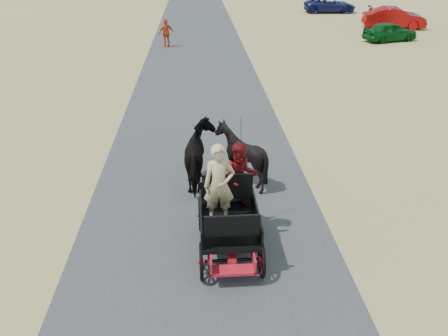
{
  "coord_description": "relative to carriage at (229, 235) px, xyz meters",
  "views": [
    {
      "loc": [
        -0.07,
        -6.39,
        6.18
      ],
      "look_at": [
        0.52,
        3.04,
        1.2
      ],
      "focal_mm": 35.0,
      "sensor_mm": 36.0,
      "label": 1
    }
  ],
  "objects": [
    {
      "name": "ground",
      "position": [
        -0.52,
        -1.44,
        -0.36
      ],
      "size": [
        140.0,
        140.0,
        0.0
      ],
      "primitive_type": "plane",
      "color": "tan"
    },
    {
      "name": "road",
      "position": [
        -0.52,
        -1.44,
        -0.35
      ],
      "size": [
        6.0,
        140.0,
        0.01
      ],
      "primitive_type": "cube",
      "color": "#38383A",
      "rests_on": "ground"
    },
    {
      "name": "carriage",
      "position": [
        0.0,
        0.0,
        0.0
      ],
      "size": [
        1.3,
        2.4,
        0.72
      ],
      "primitive_type": null,
      "color": "black",
      "rests_on": "ground"
    },
    {
      "name": "horse_left",
      "position": [
        -0.55,
        3.0,
        0.49
      ],
      "size": [
        0.91,
        2.01,
        1.7
      ],
      "primitive_type": "imported",
      "rotation": [
        0.0,
        0.0,
        3.14
      ],
      "color": "black",
      "rests_on": "ground"
    },
    {
      "name": "horse_right",
      "position": [
        0.55,
        3.0,
        0.49
      ],
      "size": [
        1.37,
        1.54,
        1.7
      ],
      "primitive_type": "imported",
      "rotation": [
        0.0,
        0.0,
        3.14
      ],
      "color": "black",
      "rests_on": "ground"
    },
    {
      "name": "driver_man",
      "position": [
        -0.2,
        0.05,
        1.26
      ],
      "size": [
        0.66,
        0.43,
        1.8
      ],
      "primitive_type": "imported",
      "color": "tan",
      "rests_on": "carriage"
    },
    {
      "name": "passenger_woman",
      "position": [
        0.3,
        0.6,
        1.15
      ],
      "size": [
        0.77,
        0.6,
        1.58
      ],
      "primitive_type": "imported",
      "color": "#660C0F",
      "rests_on": "carriage"
    },
    {
      "name": "pedestrian",
      "position": [
        -2.45,
        20.82,
        0.5
      ],
      "size": [
        1.09,
        0.83,
        1.73
      ],
      "primitive_type": "imported",
      "rotation": [
        0.0,
        0.0,
        3.61
      ],
      "color": "#CA4317",
      "rests_on": "ground"
    },
    {
      "name": "car_a",
      "position": [
        12.48,
        21.64,
        0.27
      ],
      "size": [
        3.95,
        2.43,
        1.26
      ],
      "primitive_type": "imported",
      "rotation": [
        0.0,
        0.0,
        1.85
      ],
      "color": "#0C4C19",
      "rests_on": "ground"
    },
    {
      "name": "car_b",
      "position": [
        14.64,
        26.24,
        0.4
      ],
      "size": [
        4.82,
        2.39,
        1.52
      ],
      "primitive_type": "imported",
      "rotation": [
        0.0,
        0.0,
        1.39
      ],
      "color": "maroon",
      "rests_on": "ground"
    },
    {
      "name": "car_c",
      "position": [
        15.92,
        29.36,
        0.25
      ],
      "size": [
        4.49,
        2.68,
        1.22
      ],
      "primitive_type": "imported",
      "rotation": [
        0.0,
        0.0,
        1.32
      ],
      "color": "maroon",
      "rests_on": "ground"
    },
    {
      "name": "car_d",
      "position": [
        12.0,
        34.61,
        0.3
      ],
      "size": [
        4.86,
        2.48,
        1.31
      ],
      "primitive_type": "imported",
      "rotation": [
        0.0,
        0.0,
        1.51
      ],
      "color": "navy",
      "rests_on": "ground"
    }
  ]
}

